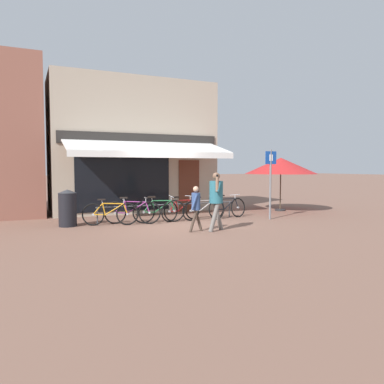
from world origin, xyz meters
name	(u,v)px	position (x,y,z in m)	size (l,w,h in m)	color
ground_plane	(177,225)	(0.00, 0.00, 0.00)	(160.00, 160.00, 0.00)	brown
shop_front	(132,147)	(-0.16, 4.66, 2.66)	(6.57, 4.88, 5.33)	tan
bike_rack_rail	(168,206)	(0.09, 0.99, 0.49)	(4.84, 0.04, 0.57)	#47494F
bicycle_orange	(110,213)	(-1.92, 0.79, 0.37)	(1.69, 0.66, 0.85)	black
bicycle_purple	(132,212)	(-1.21, 0.82, 0.39)	(1.71, 0.91, 0.88)	black
bicycle_green	(159,211)	(-0.34, 0.69, 0.39)	(1.76, 0.52, 0.88)	black
bicycle_red	(181,209)	(0.52, 0.87, 0.38)	(1.68, 0.70, 0.84)	black
bicycle_silver	(204,209)	(1.30, 0.75, 0.36)	(1.73, 0.52, 0.81)	black
bicycle_black	(227,208)	(2.21, 0.70, 0.38)	(1.72, 0.65, 0.86)	black
pedestrian_adult	(216,195)	(0.62, -1.46, 1.02)	(0.58, 0.65, 1.68)	slate
pedestrian_child	(196,204)	(0.04, -1.34, 0.79)	(0.47, 0.32, 1.29)	#47382D
litter_bin	(68,208)	(-3.15, 1.11, 0.57)	(0.55, 0.55, 1.13)	black
parking_sign	(270,177)	(3.44, -0.13, 1.48)	(0.44, 0.07, 2.42)	slate
cafe_parasol	(281,166)	(5.40, 1.86, 1.87)	(2.97, 2.97, 2.21)	#4C3D2D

